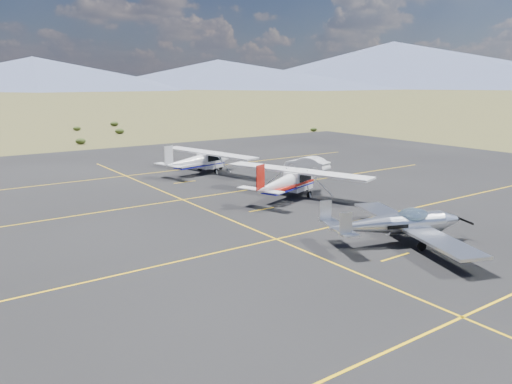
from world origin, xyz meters
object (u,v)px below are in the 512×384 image
object	(u,v)px
aircraft_plain	(199,160)
sedan	(307,164)
aircraft_low_wing	(399,224)
aircraft_cessna	(289,181)

from	to	relation	value
aircraft_plain	sedan	size ratio (longest dim) A/B	2.65
aircraft_plain	aircraft_low_wing	bearing A→B (deg)	-105.34
aircraft_low_wing	sedan	distance (m)	21.08
aircraft_low_wing	aircraft_plain	xyz separation A→B (m)	(1.13, 23.40, 0.20)
sedan	aircraft_cessna	bearing A→B (deg)	26.05
aircraft_plain	sedan	world-z (taller)	aircraft_plain
aircraft_cessna	aircraft_plain	size ratio (longest dim) A/B	1.01
aircraft_plain	sedan	distance (m)	9.96
aircraft_plain	aircraft_cessna	bearing A→B (deg)	-100.08
aircraft_low_wing	aircraft_cessna	xyz separation A→B (m)	(1.66, 11.19, 0.24)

